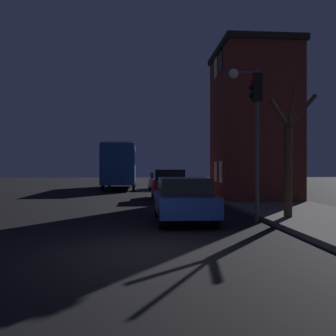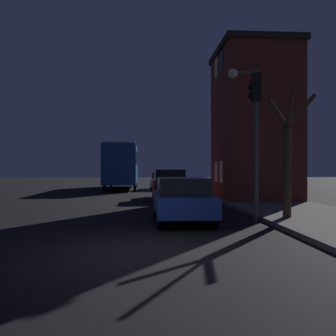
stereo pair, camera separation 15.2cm
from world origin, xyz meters
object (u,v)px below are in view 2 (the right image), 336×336
traffic_light (255,116)px  car_near_lane (182,199)px  streetlamp (249,117)px  bare_tree (288,156)px  car_mid_lane (169,184)px  car_far_lane (161,181)px  bus (122,163)px

traffic_light → car_near_lane: 3.54m
streetlamp → bare_tree: bearing=-67.9°
streetlamp → traffic_light: streetlamp is taller
bare_tree → car_near_lane: bearing=178.9°
streetlamp → car_mid_lane: size_ratio=1.26×
traffic_light → bare_tree: size_ratio=1.13×
bare_tree → car_far_lane: 18.49m
streetlamp → car_mid_lane: streetlamp is taller
streetlamp → bare_tree: streetlamp is taller
streetlamp → traffic_light: size_ratio=1.11×
bare_tree → bus: (-6.48, 19.69, 0.04)m
bus → car_mid_lane: size_ratio=2.25×
bare_tree → car_near_lane: (-3.47, 0.07, -1.37)m
bare_tree → car_far_lane: bearing=100.1°
bare_tree → bus: 20.73m
streetlamp → car_far_lane: 16.72m
bus → car_mid_lane: 11.42m
traffic_light → bare_tree: bearing=5.6°
streetlamp → car_far_lane: streetlamp is taller
bare_tree → bus: size_ratio=0.44×
streetlamp → bus: 18.76m
streetlamp → car_near_lane: (-2.70, -1.81, -2.91)m
bare_tree → streetlamp: bearing=112.1°
bare_tree → car_mid_lane: (-3.28, 8.80, -1.27)m
car_far_lane → traffic_light: bearing=-83.5°
bare_tree → car_near_lane: bare_tree is taller
bare_tree → car_mid_lane: bearing=110.4°
traffic_light → car_mid_lane: 9.52m
bare_tree → car_far_lane: (-3.22, 18.15, -1.41)m
car_near_lane → car_mid_lane: car_mid_lane is taller
car_near_lane → car_mid_lane: 8.74m
traffic_light → car_near_lane: (-2.33, 0.18, -2.66)m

